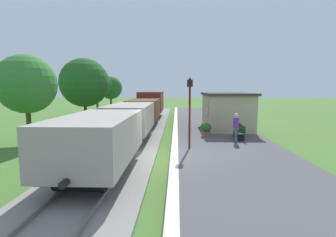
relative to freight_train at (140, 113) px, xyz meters
name	(u,v)px	position (x,y,z in m)	size (l,w,h in m)	color
ground_plane	(166,160)	(2.40, -7.94, -1.48)	(160.00, 160.00, 0.00)	#47702D
platform_slab	(234,158)	(5.60, -7.94, -1.36)	(6.00, 60.00, 0.25)	#4C4C4F
platform_edge_stripe	(174,155)	(2.80, -7.94, -1.23)	(0.36, 60.00, 0.01)	silver
track_ballast	(116,158)	(0.00, -7.94, -1.42)	(3.80, 60.00, 0.12)	gray
rail_near	(131,156)	(0.72, -7.94, -1.29)	(0.07, 60.00, 0.14)	slate
rail_far	(101,155)	(-0.72, -7.94, -1.29)	(0.07, 60.00, 0.14)	slate
freight_train	(140,113)	(0.00, 0.00, 0.00)	(2.50, 26.00, 2.72)	gray
station_hut	(226,110)	(6.80, 0.41, 0.17)	(3.50, 5.80, 2.78)	tan
bench_near_hut	(240,132)	(6.81, -4.07, -0.76)	(0.42, 1.50, 0.91)	#1E4C2D
bench_down_platform	(218,117)	(6.81, 4.29, -0.76)	(0.42, 1.50, 0.91)	#1E4C2D
person_waiting	(236,126)	(6.34, -5.01, -0.30)	(0.24, 0.38, 1.71)	#474C66
potted_planter	(206,129)	(4.83, -3.22, -0.76)	(0.64, 0.64, 0.92)	brown
lamp_post_near	(190,100)	(3.57, -6.63, 1.32)	(0.28, 0.28, 3.70)	#591414
tree_trackside_mid	(26,84)	(-6.09, -4.66, 2.14)	(3.51, 3.51, 5.38)	#4C3823
tree_trackside_far	(84,83)	(-5.41, 3.14, 2.40)	(4.38, 4.38, 6.07)	#4C3823
tree_field_left	(97,84)	(-7.01, 11.79, 2.42)	(3.61, 3.61, 5.72)	#4C3823
tree_field_distant	(111,88)	(-6.93, 18.16, 1.97)	(3.37, 3.37, 5.14)	#4C3823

